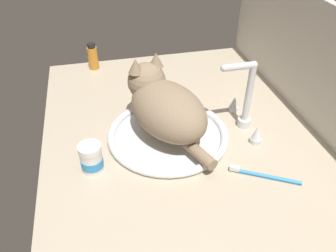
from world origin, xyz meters
TOP-DOWN VIEW (x-y plane):
  - countertop at (0.00, 0.00)cm, footprint 107.29×79.98cm
  - backsplash_wall at (0.00, 41.19)cm, footprint 107.29×2.40cm
  - sink_basin at (1.10, -3.73)cm, footprint 35.64×35.64cm
  - faucet at (1.10, 19.44)cm, footprint 19.85×11.60cm
  - cat at (-1.15, -4.63)cm, footprint 35.60×26.57cm
  - amber_bottle at (-47.98, -22.51)cm, footprint 3.93×3.93cm
  - pill_bottle at (9.90, -26.06)cm, footprint 5.96×5.96cm
  - toothbrush at (22.68, 16.33)cm, footprint 9.94×16.34cm

SIDE VIEW (x-z plane):
  - countertop at x=0.00cm, z-range 0.00..3.00cm
  - toothbrush at x=22.68cm, z-range 2.77..4.47cm
  - sink_basin at x=1.10cm, z-range 2.85..5.11cm
  - pill_bottle at x=9.90cm, z-range 2.71..10.85cm
  - amber_bottle at x=-47.98cm, z-range 2.65..13.16cm
  - faucet at x=1.10cm, z-range 0.62..22.52cm
  - cat at x=-1.15cm, z-range 3.41..22.97cm
  - backsplash_wall at x=0.00cm, z-range 0.00..38.48cm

